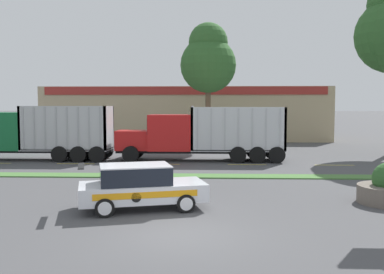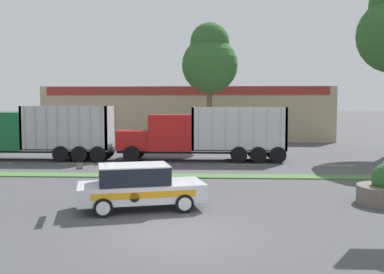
{
  "view_description": "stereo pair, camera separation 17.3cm",
  "coord_description": "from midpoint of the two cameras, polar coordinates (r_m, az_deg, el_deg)",
  "views": [
    {
      "loc": [
        0.87,
        -11.95,
        3.66
      ],
      "look_at": [
        0.02,
        8.77,
        2.15
      ],
      "focal_mm": 40.0,
      "sensor_mm": 36.0,
      "label": 1
    },
    {
      "loc": [
        1.04,
        -11.94,
        3.66
      ],
      "look_at": [
        0.02,
        8.77,
        2.15
      ],
      "focal_mm": 40.0,
      "sensor_mm": 36.0,
      "label": 2
    }
  ],
  "objects": [
    {
      "name": "dump_truck_mid",
      "position": [
        31.33,
        -21.89,
        0.24
      ],
      "size": [
        11.21,
        2.65,
        3.65
      ],
      "color": "black",
      "rests_on": "ground_plane"
    },
    {
      "name": "dump_truck_lead",
      "position": [
        28.58,
        -0.23,
        0.09
      ],
      "size": [
        11.17,
        2.64,
        3.66
      ],
      "color": "black",
      "rests_on": "ground_plane"
    },
    {
      "name": "tree_behind_left",
      "position": [
        36.64,
        2.52,
        10.27
      ],
      "size": [
        4.72,
        4.72,
        10.65
      ],
      "color": "brown",
      "rests_on": "ground_plane"
    },
    {
      "name": "ground_plane",
      "position": [
        12.53,
        -1.72,
        -12.8
      ],
      "size": [
        600.0,
        600.0,
        0.0
      ],
      "primitive_type": "plane",
      "color": "#474749"
    },
    {
      "name": "centre_line_5",
      "position": [
        26.91,
        7.62,
        -3.67
      ],
      "size": [
        2.4,
        0.14,
        0.01
      ],
      "primitive_type": "cube",
      "color": "yellow",
      "rests_on": "ground_plane"
    },
    {
      "name": "centre_line_6",
      "position": [
        27.89,
        18.77,
        -3.58
      ],
      "size": [
        2.4,
        0.14,
        0.01
      ],
      "primitive_type": "cube",
      "color": "yellow",
      "rests_on": "ground_plane"
    },
    {
      "name": "centre_line_3",
      "position": [
        28.14,
        -14.91,
        -3.44
      ],
      "size": [
        2.4,
        0.14,
        0.01
      ],
      "primitive_type": "cube",
      "color": "yellow",
      "rests_on": "ground_plane"
    },
    {
      "name": "grass_verge",
      "position": [
        22.25,
        0.31,
        -5.22
      ],
      "size": [
        120.0,
        1.26,
        0.06
      ],
      "primitive_type": "cube",
      "color": "#477538",
      "rests_on": "ground_plane"
    },
    {
      "name": "rally_car",
      "position": [
        15.35,
        -6.78,
        -6.51
      ],
      "size": [
        4.75,
        3.02,
        1.62
      ],
      "color": "silver",
      "rests_on": "ground_plane"
    },
    {
      "name": "centre_line_4",
      "position": [
        27.0,
        -3.9,
        -3.62
      ],
      "size": [
        2.4,
        0.14,
        0.01
      ],
      "primitive_type": "cube",
      "color": "yellow",
      "rests_on": "ground_plane"
    },
    {
      "name": "store_building_backdrop",
      "position": [
        49.12,
        -0.24,
        3.19
      ],
      "size": [
        29.98,
        12.1,
        5.64
      ],
      "color": "tan",
      "rests_on": "ground_plane"
    }
  ]
}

